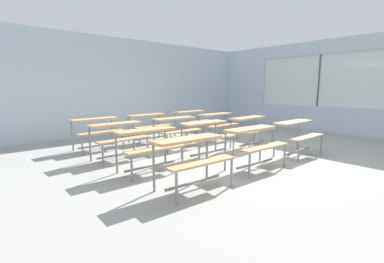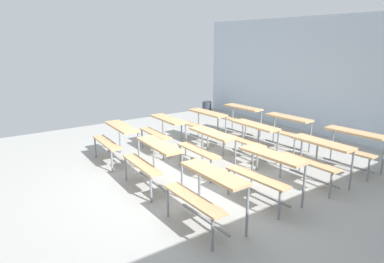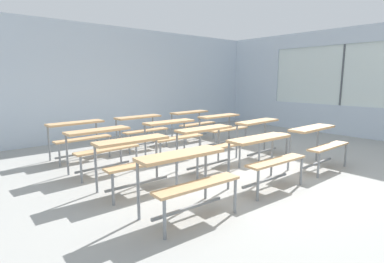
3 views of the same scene
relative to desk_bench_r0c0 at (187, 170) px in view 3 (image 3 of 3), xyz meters
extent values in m
cube|color=#9E9E99|center=(1.69, 0.72, -0.59)|extent=(10.00, 9.00, 0.05)
cube|color=silver|center=(1.69, 5.22, 0.94)|extent=(10.00, 0.12, 3.00)
cube|color=silver|center=(6.69, 0.72, -0.14)|extent=(0.12, 9.00, 0.85)
cube|color=silver|center=(6.69, 0.72, 2.21)|extent=(0.12, 9.00, 0.45)
cube|color=silver|center=(6.69, 4.27, 1.14)|extent=(0.12, 1.90, 1.70)
cube|color=silver|center=(6.69, 1.22, 1.14)|extent=(0.02, 4.20, 1.70)
cube|color=#4C5156|center=(6.69, 1.22, 1.14)|extent=(0.06, 0.05, 1.70)
cube|color=tan|center=(0.01, 0.11, 0.16)|extent=(1.11, 0.37, 0.04)
cube|color=tan|center=(-0.01, -0.21, -0.12)|extent=(1.11, 0.27, 0.03)
cylinder|color=gray|center=(-0.49, 0.27, -0.20)|extent=(0.04, 0.04, 0.72)
cylinder|color=gray|center=(0.51, 0.23, -0.20)|extent=(0.04, 0.04, 0.72)
cylinder|color=gray|center=(-0.51, -0.28, -0.34)|extent=(0.04, 0.04, 0.44)
cylinder|color=gray|center=(0.49, -0.32, -0.34)|extent=(0.04, 0.04, 0.44)
cube|color=gray|center=(0.00, -0.03, -0.46)|extent=(1.00, 0.08, 0.03)
cube|color=tan|center=(1.51, 0.11, 0.16)|extent=(1.11, 0.37, 0.04)
cube|color=tan|center=(1.49, -0.21, -0.12)|extent=(1.11, 0.27, 0.03)
cylinder|color=gray|center=(1.01, 0.27, -0.20)|extent=(0.04, 0.04, 0.72)
cylinder|color=gray|center=(2.01, 0.23, -0.20)|extent=(0.04, 0.04, 0.72)
cylinder|color=gray|center=(0.99, -0.27, -0.34)|extent=(0.04, 0.04, 0.44)
cylinder|color=gray|center=(1.99, -0.32, -0.34)|extent=(0.04, 0.04, 0.44)
cube|color=gray|center=(1.50, -0.03, -0.46)|extent=(1.00, 0.08, 0.03)
cube|color=tan|center=(3.00, 0.07, 0.16)|extent=(1.10, 0.33, 0.04)
cube|color=tan|center=(2.99, -0.25, -0.12)|extent=(1.10, 0.23, 0.03)
cylinder|color=gray|center=(2.50, 0.22, -0.20)|extent=(0.04, 0.04, 0.72)
cylinder|color=gray|center=(3.50, 0.21, -0.20)|extent=(0.04, 0.04, 0.72)
cylinder|color=gray|center=(2.49, -0.33, -0.34)|extent=(0.04, 0.04, 0.44)
cylinder|color=gray|center=(3.49, -0.34, -0.34)|extent=(0.04, 0.04, 0.44)
cube|color=gray|center=(2.99, -0.07, -0.46)|extent=(1.00, 0.04, 0.03)
cube|color=tan|center=(-0.02, 1.23, 0.16)|extent=(1.11, 0.35, 0.04)
cube|color=tan|center=(-0.03, 0.91, -0.12)|extent=(1.11, 0.25, 0.03)
cylinder|color=gray|center=(-0.52, 1.38, -0.20)|extent=(0.04, 0.04, 0.72)
cylinder|color=gray|center=(0.48, 1.35, -0.20)|extent=(0.04, 0.04, 0.72)
cylinder|color=gray|center=(-0.53, 0.83, -0.34)|extent=(0.04, 0.04, 0.44)
cylinder|color=gray|center=(0.47, 0.80, -0.34)|extent=(0.04, 0.04, 0.44)
cube|color=gray|center=(-0.03, 1.09, -0.46)|extent=(1.00, 0.06, 0.03)
cube|color=tan|center=(1.46, 1.29, 0.16)|extent=(1.11, 0.34, 0.04)
cube|color=tan|center=(1.45, 0.97, -0.12)|extent=(1.10, 0.24, 0.03)
cylinder|color=gray|center=(0.96, 1.44, -0.20)|extent=(0.04, 0.04, 0.72)
cylinder|color=gray|center=(1.96, 1.42, -0.20)|extent=(0.04, 0.04, 0.72)
cylinder|color=gray|center=(0.95, 0.89, -0.34)|extent=(0.04, 0.04, 0.44)
cylinder|color=gray|center=(1.95, 0.87, -0.34)|extent=(0.04, 0.04, 0.44)
cube|color=gray|center=(1.46, 1.15, -0.46)|extent=(1.00, 0.05, 0.03)
cube|color=tan|center=(2.94, 1.25, 0.16)|extent=(1.11, 0.37, 0.04)
cube|color=tan|center=(2.96, 0.93, -0.12)|extent=(1.11, 0.27, 0.03)
cylinder|color=gray|center=(2.44, 1.37, -0.20)|extent=(0.04, 0.04, 0.72)
cylinder|color=gray|center=(3.44, 1.41, -0.20)|extent=(0.04, 0.04, 0.72)
cylinder|color=gray|center=(2.46, 0.82, -0.34)|extent=(0.04, 0.04, 0.44)
cylinder|color=gray|center=(3.46, 0.86, -0.34)|extent=(0.04, 0.04, 0.44)
cube|color=gray|center=(2.95, 1.11, -0.46)|extent=(1.00, 0.07, 0.03)
cube|color=tan|center=(-0.06, 2.35, 0.16)|extent=(1.11, 0.37, 0.04)
cube|color=tan|center=(-0.04, 2.03, -0.12)|extent=(1.11, 0.27, 0.03)
cylinder|color=gray|center=(-0.56, 2.47, -0.20)|extent=(0.04, 0.04, 0.72)
cylinder|color=gray|center=(0.44, 2.52, -0.20)|extent=(0.04, 0.04, 0.72)
cylinder|color=gray|center=(-0.54, 1.92, -0.34)|extent=(0.04, 0.04, 0.44)
cylinder|color=gray|center=(0.46, 1.97, -0.34)|extent=(0.04, 0.04, 0.44)
cube|color=gray|center=(-0.05, 2.21, -0.46)|extent=(1.00, 0.08, 0.03)
cube|color=tan|center=(1.49, 2.39, 0.16)|extent=(1.10, 0.34, 0.04)
cube|color=tan|center=(1.48, 2.07, -0.12)|extent=(1.10, 0.24, 0.03)
cylinder|color=gray|center=(0.99, 2.54, -0.20)|extent=(0.04, 0.04, 0.72)
cylinder|color=gray|center=(1.99, 2.52, -0.20)|extent=(0.04, 0.04, 0.72)
cylinder|color=gray|center=(0.98, 1.99, -0.34)|extent=(0.04, 0.04, 0.44)
cylinder|color=gray|center=(1.98, 1.97, -0.34)|extent=(0.04, 0.04, 0.44)
cube|color=gray|center=(1.49, 2.25, -0.46)|extent=(1.00, 0.05, 0.03)
cube|color=tan|center=(3.00, 2.43, 0.16)|extent=(1.10, 0.34, 0.04)
cube|color=tan|center=(2.99, 2.11, -0.12)|extent=(1.10, 0.24, 0.03)
cylinder|color=gray|center=(2.50, 2.58, -0.20)|extent=(0.04, 0.04, 0.72)
cylinder|color=gray|center=(3.50, 2.56, -0.20)|extent=(0.04, 0.04, 0.72)
cylinder|color=gray|center=(2.49, 2.03, -0.34)|extent=(0.04, 0.04, 0.44)
cylinder|color=gray|center=(3.49, 2.01, -0.34)|extent=(0.04, 0.04, 0.44)
cube|color=gray|center=(3.00, 2.29, -0.46)|extent=(1.00, 0.05, 0.03)
cube|color=tan|center=(-0.03, 3.51, 0.16)|extent=(1.11, 0.37, 0.04)
cube|color=tan|center=(-0.02, 3.19, -0.12)|extent=(1.11, 0.27, 0.03)
cylinder|color=gray|center=(-0.54, 3.62, -0.20)|extent=(0.04, 0.04, 0.72)
cylinder|color=gray|center=(0.46, 3.67, -0.20)|extent=(0.04, 0.04, 0.72)
cylinder|color=gray|center=(-0.51, 3.07, -0.34)|extent=(0.04, 0.04, 0.44)
cylinder|color=gray|center=(0.49, 3.12, -0.34)|extent=(0.04, 0.04, 0.44)
cube|color=gray|center=(-0.03, 3.37, -0.46)|extent=(1.00, 0.08, 0.03)
cube|color=tan|center=(1.42, 3.52, 0.16)|extent=(1.11, 0.35, 0.04)
cube|color=tan|center=(1.43, 3.20, -0.12)|extent=(1.11, 0.25, 0.03)
cylinder|color=gray|center=(0.92, 3.65, -0.20)|extent=(0.04, 0.04, 0.72)
cylinder|color=gray|center=(1.92, 3.68, -0.20)|extent=(0.04, 0.04, 0.72)
cylinder|color=gray|center=(0.93, 3.10, -0.34)|extent=(0.04, 0.04, 0.44)
cylinder|color=gray|center=(1.93, 3.13, -0.34)|extent=(0.04, 0.04, 0.44)
cube|color=gray|center=(1.42, 3.38, -0.46)|extent=(1.00, 0.06, 0.03)
cube|color=tan|center=(2.98, 3.52, 0.16)|extent=(1.11, 0.37, 0.04)
cube|color=tan|center=(2.99, 3.20, -0.12)|extent=(1.11, 0.27, 0.03)
cylinder|color=gray|center=(2.47, 3.63, -0.20)|extent=(0.04, 0.04, 0.72)
cylinder|color=gray|center=(3.47, 3.68, -0.20)|extent=(0.04, 0.04, 0.72)
cylinder|color=gray|center=(2.50, 3.08, -0.34)|extent=(0.04, 0.04, 0.44)
cylinder|color=gray|center=(3.50, 3.13, -0.34)|extent=(0.04, 0.04, 0.44)
cube|color=gray|center=(2.99, 3.38, -0.46)|extent=(1.00, 0.08, 0.03)
camera|label=1|loc=(-2.48, -2.82, 0.90)|focal=25.05mm
camera|label=2|loc=(6.16, -2.53, 1.84)|focal=31.48mm
camera|label=3|loc=(-2.11, -2.58, 1.04)|focal=28.00mm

